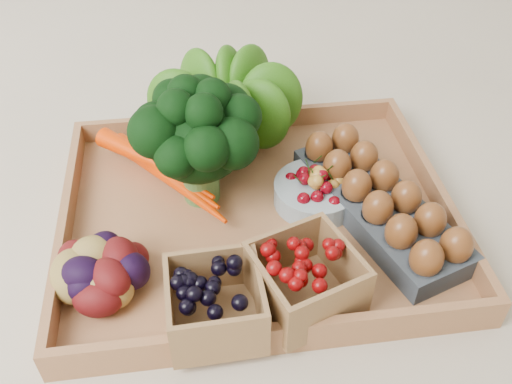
{
  "coord_description": "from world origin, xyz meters",
  "views": [
    {
      "loc": [
        -0.08,
        -0.59,
        0.6
      ],
      "look_at": [
        0.0,
        0.0,
        0.06
      ],
      "focal_mm": 40.0,
      "sensor_mm": 36.0,
      "label": 1
    }
  ],
  "objects": [
    {
      "name": "ground",
      "position": [
        0.0,
        0.0,
        0.0
      ],
      "size": [
        4.0,
        4.0,
        0.0
      ],
      "primitive_type": "plane",
      "color": "beige",
      "rests_on": "ground"
    },
    {
      "name": "tray",
      "position": [
        0.0,
        0.0,
        0.01
      ],
      "size": [
        0.55,
        0.45,
        0.01
      ],
      "primitive_type": "cube",
      "color": "#AB7347",
      "rests_on": "ground"
    },
    {
      "name": "carrots",
      "position": [
        -0.13,
        0.09,
        0.04
      ],
      "size": [
        0.21,
        0.15,
        0.05
      ],
      "primitive_type": null,
      "color": "#F13800",
      "rests_on": "tray"
    },
    {
      "name": "lettuce",
      "position": [
        -0.03,
        0.19,
        0.09
      ],
      "size": [
        0.16,
        0.16,
        0.16
      ],
      "primitive_type": "sphere",
      "color": "#27590D",
      "rests_on": "tray"
    },
    {
      "name": "broccoli",
      "position": [
        -0.08,
        0.05,
        0.08
      ],
      "size": [
        0.18,
        0.18,
        0.14
      ],
      "primitive_type": null,
      "color": "black",
      "rests_on": "tray"
    },
    {
      "name": "cherry_bowl",
      "position": [
        0.09,
        0.02,
        0.03
      ],
      "size": [
        0.12,
        0.12,
        0.03
      ],
      "primitive_type": "cylinder",
      "color": "#8C9EA5",
      "rests_on": "tray"
    },
    {
      "name": "egg_carton",
      "position": [
        0.17,
        -0.03,
        0.03
      ],
      "size": [
        0.2,
        0.32,
        0.04
      ],
      "primitive_type": "cube",
      "rotation": [
        0.0,
        0.0,
        0.33
      ],
      "color": "#3D444D",
      "rests_on": "tray"
    },
    {
      "name": "potatoes",
      "position": [
        -0.21,
        -0.11,
        0.06
      ],
      "size": [
        0.15,
        0.15,
        0.09
      ],
      "primitive_type": null,
      "color": "#470B0C",
      "rests_on": "tray"
    },
    {
      "name": "punnet_blackberry",
      "position": [
        -0.07,
        -0.18,
        0.05
      ],
      "size": [
        0.12,
        0.12,
        0.08
      ],
      "primitive_type": "cube",
      "rotation": [
        0.0,
        0.0,
        0.03
      ],
      "color": "black",
      "rests_on": "tray"
    },
    {
      "name": "punnet_raspberry",
      "position": [
        0.04,
        -0.16,
        0.05
      ],
      "size": [
        0.15,
        0.15,
        0.08
      ],
      "primitive_type": "cube",
      "rotation": [
        0.0,
        0.0,
        0.34
      ],
      "color": "#650405",
      "rests_on": "tray"
    }
  ]
}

